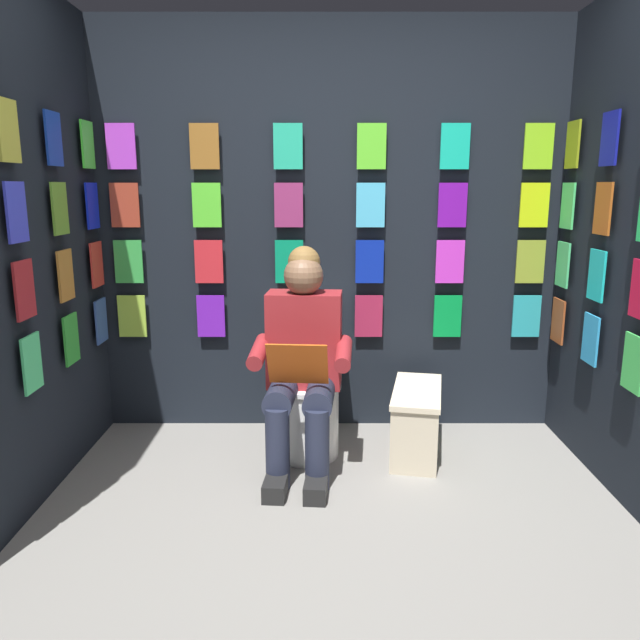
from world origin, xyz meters
name	(u,v)px	position (x,y,z in m)	size (l,w,h in m)	color
ground_plane	(335,591)	(0.00, 0.00, 0.00)	(30.00, 30.00, 0.00)	gray
display_wall_back	(329,231)	(0.00, -1.74, 1.23)	(2.90, 0.14, 2.46)	black
display_wall_left	(639,245)	(-1.45, -0.85, 1.23)	(0.14, 1.70, 2.46)	black
display_wall_right	(25,245)	(1.45, -0.85, 1.23)	(0.14, 1.70, 2.46)	black
toilet	(306,395)	(0.14, -1.31, 0.33)	(0.42, 0.57, 0.77)	white
person_reading	(302,360)	(0.15, -1.08, 0.60)	(0.55, 0.70, 1.19)	maroon
comic_longbox_near	(416,421)	(-0.49, -1.24, 0.19)	(0.38, 0.66, 0.39)	beige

